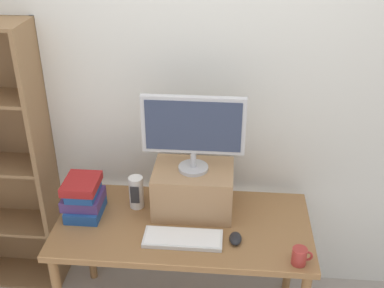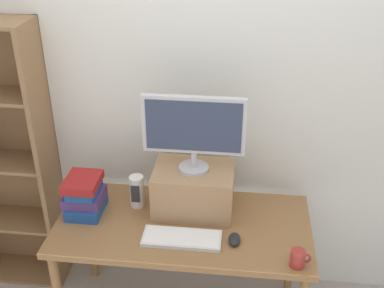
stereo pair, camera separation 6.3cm
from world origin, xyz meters
The scene contains 9 objects.
back_wall centered at (0.00, 0.45, 1.30)m, with size 7.00×0.08×2.60m.
desk centered at (0.00, 0.00, 0.64)m, with size 1.39×0.68×0.72m.
riser_box centered at (0.04, 0.14, 0.85)m, with size 0.44×0.32×0.26m.
computer_monitor centered at (0.04, 0.14, 1.23)m, with size 0.54×0.16×0.43m.
keyboard centered at (0.01, -0.15, 0.73)m, with size 0.41×0.16×0.02m.
computer_mouse centered at (0.29, -0.13, 0.74)m, with size 0.06×0.10×0.04m.
book_stack centered at (-0.56, 0.04, 0.82)m, with size 0.21×0.23×0.22m.
coffee_mug centered at (0.60, -0.27, 0.76)m, with size 0.10×0.07×0.09m.
desk_speaker centered at (-0.28, 0.13, 0.81)m, with size 0.08×0.09×0.19m.
Camera 2 is at (0.29, -2.09, 2.35)m, focal length 45.00 mm.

